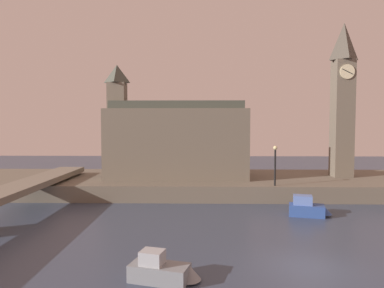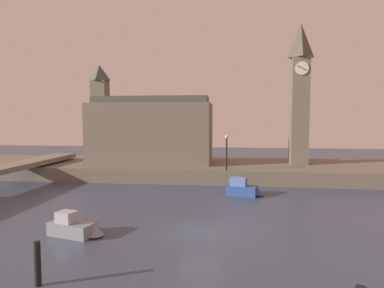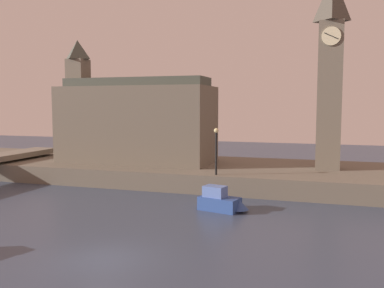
% 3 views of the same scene
% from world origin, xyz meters
% --- Properties ---
extents(ground_plane, '(120.00, 120.00, 0.00)m').
position_xyz_m(ground_plane, '(0.00, 0.00, 0.00)').
color(ground_plane, '#384256').
extents(far_embankment, '(70.00, 12.00, 1.50)m').
position_xyz_m(far_embankment, '(0.00, 20.00, 0.75)').
color(far_embankment, '#6B6051').
rests_on(far_embankment, ground).
extents(clock_tower, '(2.11, 2.17, 15.79)m').
position_xyz_m(clock_tower, '(9.34, 20.49, 9.69)').
color(clock_tower, '#6B6051').
rests_on(clock_tower, far_embankment).
extents(parliament_hall, '(14.21, 6.08, 11.51)m').
position_xyz_m(parliament_hall, '(-8.05, 19.85, 5.34)').
color(parliament_hall, '#6B6051').
rests_on(parliament_hall, far_embankment).
extents(streetlamp, '(0.36, 0.36, 3.55)m').
position_xyz_m(streetlamp, '(1.28, 14.69, 3.74)').
color(streetlamp, black).
rests_on(streetlamp, far_embankment).
extents(mooring_post_left, '(0.26, 0.26, 1.82)m').
position_xyz_m(mooring_post_left, '(-5.79, -7.39, 0.91)').
color(mooring_post_left, black).
rests_on(mooring_post_left, ground).
extents(boat_cruiser_grey, '(3.41, 1.86, 1.39)m').
position_xyz_m(boat_cruiser_grey, '(-6.96, -1.58, 0.49)').
color(boat_cruiser_grey, gray).
rests_on(boat_cruiser_grey, ground).
extents(boat_tour_blue, '(3.44, 1.94, 1.58)m').
position_xyz_m(boat_tour_blue, '(2.91, 10.00, 0.59)').
color(boat_tour_blue, '#2D4C93').
rests_on(boat_tour_blue, ground).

